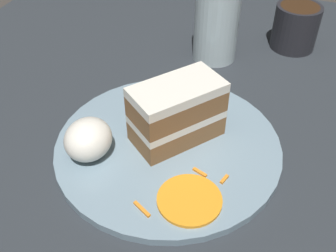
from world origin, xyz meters
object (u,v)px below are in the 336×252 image
plate (168,145)px  coffee_mug (296,25)px  cream_dollop (88,139)px  cake_slice (177,112)px  drinking_glass (216,26)px  orange_garnish (193,201)px

plate → coffee_mug: 0.35m
cream_dollop → cake_slice: bearing=125.9°
plate → drinking_glass: 0.25m
plate → cake_slice: 0.05m
plate → cake_slice: (-0.02, 0.01, 0.05)m
cake_slice → orange_garnish: size_ratio=1.72×
cake_slice → cream_dollop: size_ratio=1.99×
orange_garnish → drinking_glass: 0.34m
drinking_glass → cream_dollop: bearing=-16.4°
cake_slice → coffee_mug: 0.33m
cream_dollop → plate: bearing=120.7°
plate → orange_garnish: size_ratio=3.98×
coffee_mug → orange_garnish: bearing=-9.8°
drinking_glass → coffee_mug: (-0.08, 0.13, -0.02)m
orange_garnish → cake_slice: bearing=-152.5°
cake_slice → cream_dollop: bearing=-105.0°
plate → cream_dollop: bearing=-59.3°
cake_slice → cream_dollop: (0.07, -0.09, -0.02)m
coffee_mug → cream_dollop: bearing=-29.5°
plate → cake_slice: size_ratio=2.31×
plate → cream_dollop: 0.10m
cream_dollop → coffee_mug: (-0.38, 0.21, 0.01)m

